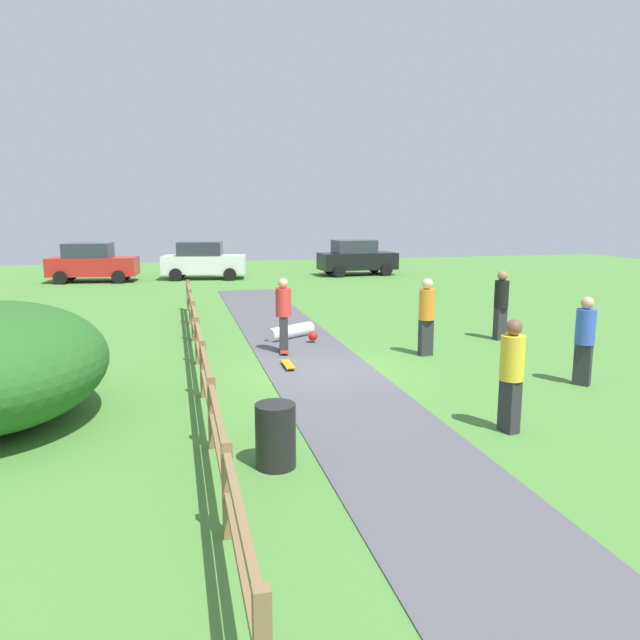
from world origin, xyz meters
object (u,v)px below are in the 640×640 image
skater_fallen (293,332)px  parked_car_white (203,260)px  bystander_orange (427,313)px  skateboard_loose (288,364)px  parked_car_red (92,263)px  bystander_blue (585,336)px  skater_riding (283,311)px  parked_car_black (357,258)px  trash_bin (276,436)px  bystander_yellow (512,370)px  bystander_black (501,302)px

skater_fallen → parked_car_white: (-1.61, 15.63, 0.76)m
bystander_orange → parked_car_white: parked_car_white is taller
skateboard_loose → parked_car_red: 19.74m
parked_car_white → bystander_blue: bearing=-73.2°
skater_riding → bystander_blue: size_ratio=1.02×
bystander_orange → parked_car_white: (-4.40, 18.27, -0.10)m
skateboard_loose → bystander_orange: bearing=6.6°
skater_fallen → skateboard_loose: 3.13m
skateboard_loose → parked_car_black: bearing=68.5°
parked_car_white → skater_riding: bearing=-86.4°
bystander_orange → parked_car_black: 18.67m
trash_bin → parked_car_red: (-5.17, 23.83, 0.51)m
trash_bin → parked_car_black: bearing=70.3°
bystander_yellow → bystander_blue: (2.85, 2.01, -0.01)m
bystander_black → bystander_blue: size_ratio=1.05×
skater_riding → bystander_yellow: skater_riding is taller
bystander_blue → parked_car_black: 21.44m
skater_fallen → bystander_blue: bearing=-49.9°
bystander_blue → parked_car_white: size_ratio=0.41×
skater_fallen → bystander_blue: (4.85, -5.75, 0.80)m
skater_riding → parked_car_white: bearing=93.6°
bystander_black → bystander_yellow: size_ratio=1.03×
skater_riding → parked_car_black: bearing=67.3°
bystander_orange → parked_car_black: bearing=78.0°
trash_bin → bystander_orange: (4.64, 5.56, 0.61)m
bystander_orange → parked_car_white: bearing=103.5°
skateboard_loose → bystander_black: bystander_black is taller
bystander_yellow → parked_car_red: 25.07m
trash_bin → bystander_black: bearing=42.7°
skateboard_loose → bystander_orange: 3.65m
trash_bin → skateboard_loose: bearing=77.5°
bystander_yellow → parked_car_red: (-9.02, 23.39, -0.06)m
skater_riding → bystander_blue: 6.79m
bystander_blue → skateboard_loose: bearing=154.1°
skateboard_loose → parked_car_red: size_ratio=0.18×
skater_riding → bystander_yellow: size_ratio=1.01×
skateboard_loose → bystander_orange: (3.49, 0.41, 0.97)m
bystander_yellow → parked_car_white: (-3.60, 23.39, -0.06)m
skater_riding → parked_car_white: parked_car_white is taller
skater_riding → parked_car_white: size_ratio=0.42×
bystander_black → parked_car_white: bearing=112.6°
skateboard_loose → parked_car_red: (-6.32, 18.68, 0.87)m
skater_riding → skater_fallen: (0.54, 1.61, -0.86)m
bystander_blue → parked_car_red: bearing=119.0°
bystander_orange → bystander_black: bearing=24.2°
bystander_yellow → parked_car_red: bearing=111.1°
trash_bin → parked_car_red: bearing=102.2°
skater_riding → skater_fallen: bearing=71.5°
trash_bin → parked_car_red: size_ratio=0.21×
parked_car_white → bystander_black: bearing=-67.4°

